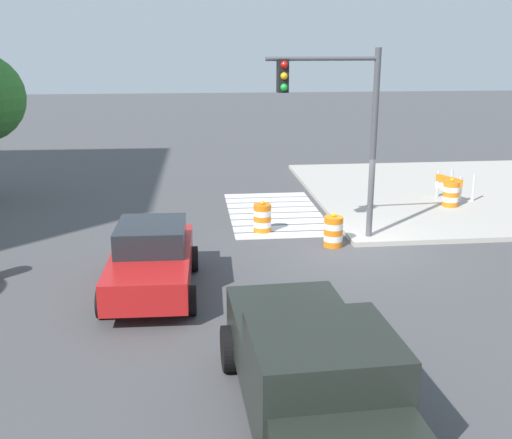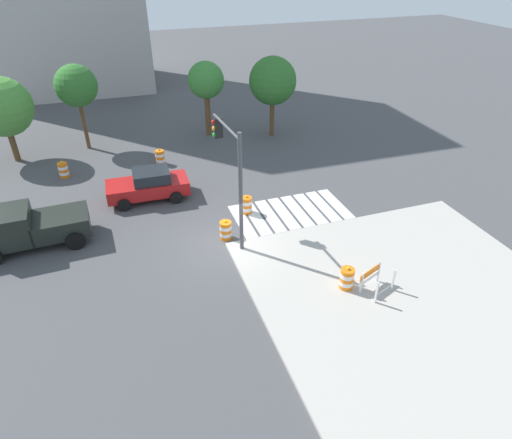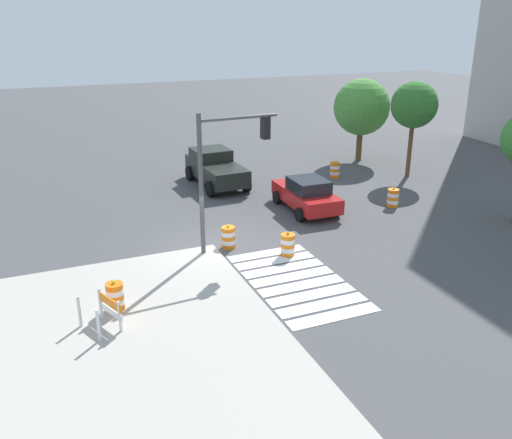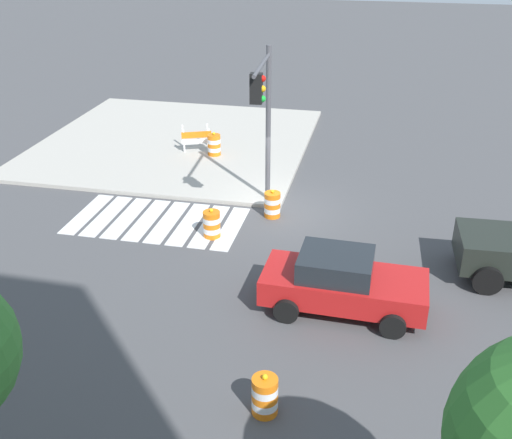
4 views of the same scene
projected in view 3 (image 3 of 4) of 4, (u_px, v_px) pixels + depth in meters
The scene contains 14 objects.
ground_plane at pixel (213, 248), 22.17m from camera, with size 120.00×120.00×0.00m, color #474749.
sidewalk_corner at pixel (75, 361), 14.79m from camera, with size 12.00×12.00×0.15m, color #ADA89E.
crosswalk_stripes at pixel (296, 281), 19.37m from camera, with size 5.85×3.20×0.02m.
sports_car at pixel (306, 194), 26.24m from camera, with size 4.36×2.24×1.63m.
pickup_truck at pixel (215, 168), 30.28m from camera, with size 5.23×2.51×1.92m.
traffic_barrel_near_corner at pixel (393, 198), 26.85m from camera, with size 0.56×0.56×1.02m.
traffic_barrel_crosswalk_end at pixel (228, 237), 22.06m from camera, with size 0.56×0.56×1.02m.
traffic_barrel_median_near at pixel (288, 245), 21.33m from camera, with size 0.56×0.56×1.02m.
traffic_barrel_median_far at pixel (335, 170), 31.77m from camera, with size 0.56×0.56×1.02m.
traffic_barrel_on_sidewalk at pixel (115, 296), 17.10m from camera, with size 0.56×0.56×1.02m.
construction_barricade at pixel (105, 309), 16.10m from camera, with size 1.44×1.19×1.00m.
traffic_light_pole at pixel (228, 157), 20.54m from camera, with size 0.54×3.29×5.50m.
street_tree_streetside_near at pixel (414, 105), 30.67m from camera, with size 2.65×2.65×5.53m.
street_tree_streetside_mid at pixel (362, 107), 34.47m from camera, with size 3.58×3.58×5.28m.
Camera 3 is at (19.42, -6.27, 8.91)m, focal length 37.91 mm.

